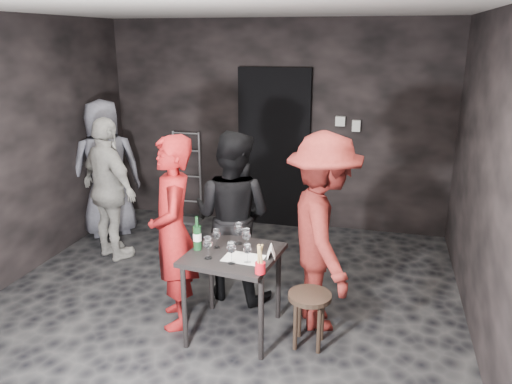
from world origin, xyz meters
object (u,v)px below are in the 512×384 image
(stool, at_px, (310,304))
(man_maroon, at_px, (323,218))
(breadstick_cup, at_px, (260,260))
(bystander_cream, at_px, (109,183))
(woman_black, at_px, (232,208))
(tasting_table, at_px, (233,263))
(bystander_grey, at_px, (105,157))
(wine_bottle, at_px, (197,237))
(hand_truck, at_px, (188,204))
(server_red, at_px, (172,220))

(stool, distance_m, man_maroon, 0.72)
(man_maroon, bearing_deg, breadstick_cup, 127.92)
(bystander_cream, xyz_separation_m, breadstick_cup, (2.12, -1.45, -0.03))
(woman_black, distance_m, man_maroon, 0.95)
(woman_black, distance_m, breadstick_cup, 1.08)
(tasting_table, relative_size, bystander_cream, 0.42)
(breadstick_cup, bearing_deg, man_maroon, 59.13)
(stool, bearing_deg, man_maroon, 83.68)
(man_maroon, distance_m, bystander_grey, 3.27)
(woman_black, height_order, wine_bottle, woman_black)
(hand_truck, bearing_deg, server_red, -71.35)
(hand_truck, relative_size, server_red, 0.64)
(server_red, bearing_deg, woman_black, 123.60)
(woman_black, relative_size, wine_bottle, 6.21)
(breadstick_cup, bearing_deg, bystander_grey, 140.47)
(man_maroon, relative_size, bystander_cream, 1.12)
(tasting_table, bearing_deg, woman_black, 107.67)
(server_red, xyz_separation_m, woman_black, (0.35, 0.60, -0.06))
(bystander_cream, relative_size, bystander_grey, 0.88)
(tasting_table, height_order, stool, tasting_table)
(woman_black, bearing_deg, tasting_table, 117.34)
(woman_black, xyz_separation_m, breadstick_cup, (0.51, -0.95, -0.05))
(woman_black, xyz_separation_m, bystander_grey, (-2.03, 1.15, 0.11))
(bystander_cream, relative_size, breadstick_cup, 7.23)
(hand_truck, bearing_deg, wine_bottle, -67.04)
(man_maroon, bearing_deg, stool, 152.47)
(woman_black, xyz_separation_m, wine_bottle, (-0.11, -0.65, -0.05))
(tasting_table, xyz_separation_m, wine_bottle, (-0.31, -0.01, 0.21))
(tasting_table, height_order, breadstick_cup, breadstick_cup)
(server_red, distance_m, wine_bottle, 0.27)
(tasting_table, bearing_deg, wine_bottle, -177.70)
(wine_bottle, bearing_deg, bystander_grey, 136.88)
(hand_truck, height_order, breadstick_cup, hand_truck)
(stool, xyz_separation_m, bystander_cream, (-2.47, 1.17, 0.51))
(man_maroon, distance_m, wine_bottle, 1.07)
(stool, xyz_separation_m, man_maroon, (0.04, 0.36, 0.62))
(stool, height_order, woman_black, woman_black)
(hand_truck, distance_m, stool, 3.32)
(tasting_table, relative_size, breadstick_cup, 3.04)
(bystander_cream, relative_size, wine_bottle, 6.10)
(stool, relative_size, bystander_cream, 0.26)
(bystander_grey, relative_size, wine_bottle, 6.96)
(server_red, xyz_separation_m, man_maroon, (1.25, 0.29, 0.03))
(man_maroon, bearing_deg, bystander_cream, 50.99)
(tasting_table, distance_m, bystander_cream, 2.16)
(stool, relative_size, bystander_grey, 0.23)
(woman_black, relative_size, bystander_grey, 0.89)
(hand_truck, height_order, stool, hand_truck)
(bystander_cream, distance_m, wine_bottle, 1.90)
(hand_truck, distance_m, tasting_table, 2.94)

